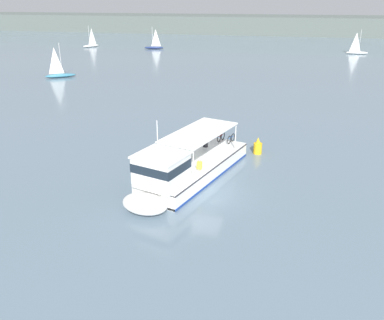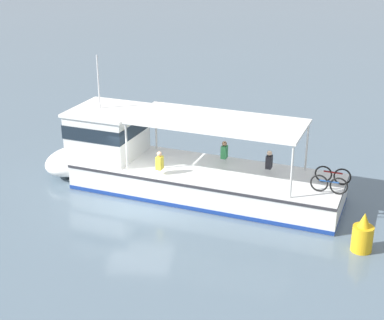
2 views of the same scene
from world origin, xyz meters
name	(u,v)px [view 1 (image 1 of 2)]	position (x,y,z in m)	size (l,w,h in m)	color
ground_plane	(203,192)	(0.00, 0.00, 0.00)	(400.00, 400.00, 0.00)	slate
distant_shoreline	(282,25)	(0.00, 133.41, 3.00)	(400.00, 28.00, 5.99)	#515B56
ferry_main	(185,170)	(-1.54, 1.01, 1.02)	(6.52, 13.06, 5.32)	white
sailboat_far_left	(154,47)	(-29.42, 76.18, 0.54)	(5.00, 2.51, 5.40)	navy
sailboat_near_port	(357,52)	(18.97, 77.74, 0.54)	(4.86, 1.62, 5.40)	white
sailboat_off_bow	(60,74)	(-31.40, 35.11, 0.54)	(4.67, 4.02, 5.40)	teal
sailboat_mid_channel	(91,45)	(-46.85, 76.27, 0.54)	(3.49, 4.90, 5.40)	white
channel_buoy	(258,147)	(2.82, 8.05, 0.57)	(0.70, 0.70, 1.40)	gold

